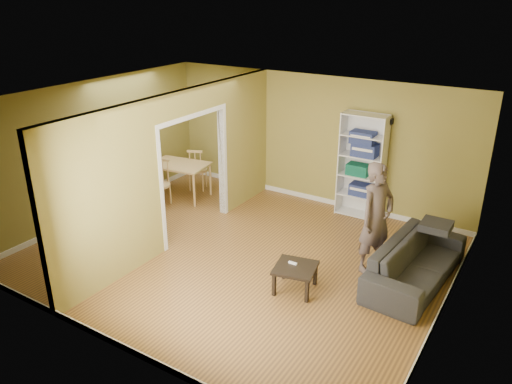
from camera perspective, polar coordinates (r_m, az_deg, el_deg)
room_shell at (r=7.85m, az=-2.01°, el=1.18°), size 6.50×6.50×6.50m
partition at (r=8.54m, az=-8.71°, el=2.70°), size 0.22×5.50×2.60m
wall_speaker at (r=9.40m, az=15.08°, el=7.82°), size 0.10×0.10×0.10m
sofa at (r=7.86m, az=17.91°, el=-7.01°), size 2.28×1.12×0.84m
person at (r=7.74m, az=13.67°, el=-1.90°), size 0.92×0.84×2.07m
bookshelf at (r=9.70m, az=12.10°, el=3.00°), size 0.85×0.37×2.01m
paper_box_navy_a at (r=9.80m, az=11.96°, el=0.28°), size 0.43×0.28×0.22m
paper_box_teal at (r=9.70m, az=11.58°, el=2.54°), size 0.41×0.27×0.21m
paper_box_navy_b at (r=9.54m, az=12.34°, el=4.73°), size 0.46×0.30×0.24m
paper_box_navy_c at (r=9.50m, az=12.12°, el=6.08°), size 0.45×0.29×0.23m
coffee_table at (r=7.35m, az=4.52°, el=-8.89°), size 0.58×0.58×0.39m
game_controller at (r=7.38m, az=4.22°, el=-8.10°), size 0.13×0.04×0.03m
dining_table at (r=10.54m, az=-8.76°, el=2.80°), size 1.18×0.78×0.74m
chair_left at (r=11.05m, az=-11.95°, el=2.26°), size 0.52×0.52×0.87m
chair_near at (r=10.21m, az=-11.00°, el=0.94°), size 0.53×0.53×0.97m
chair_far at (r=10.97m, az=-6.69°, el=2.67°), size 0.57×0.57×0.95m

